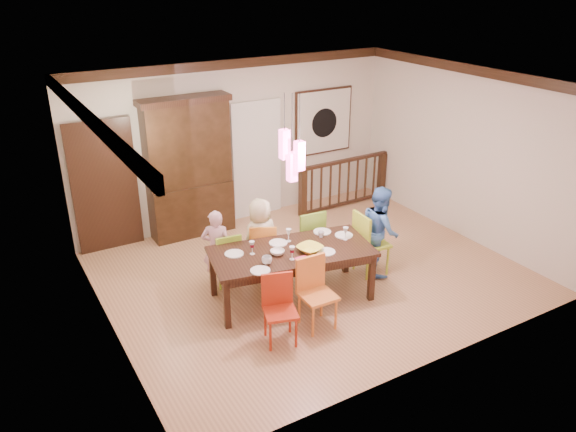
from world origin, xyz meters
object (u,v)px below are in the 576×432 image
china_hutch (189,168)px  balustrade (344,182)px  person_far_left (217,248)px  chair_far_left (226,254)px  dining_table (292,255)px  chair_end_right (372,238)px  person_far_mid (261,238)px  person_end_right (380,230)px

china_hutch → balustrade: (2.99, -0.35, -0.71)m
china_hutch → person_far_left: size_ratio=2.04×
chair_far_left → balustrade: size_ratio=0.41×
dining_table → person_far_left: 1.14m
chair_far_left → balustrade: bearing=-147.6°
chair_end_right → person_far_left: bearing=72.7°
dining_table → person_far_left: size_ratio=2.02×
chair_end_right → dining_table: bearing=94.7°
person_far_left → chair_end_right: bearing=-172.0°
person_far_left → china_hutch: bearing=-70.7°
china_hutch → person_far_mid: bearing=-79.7°
dining_table → person_end_right: 1.54m
dining_table → person_far_mid: person_far_mid is taller
chair_end_right → person_far_mid: person_far_mid is taller
balustrade → china_hutch: bearing=172.2°
person_far_mid → person_end_right: size_ratio=0.89×
china_hutch → dining_table: bearing=-81.3°
chair_far_left → person_far_left: bearing=-11.9°
person_far_left → dining_table: bearing=160.3°
person_far_mid → person_end_right: person_end_right is taller
balustrade → person_far_mid: size_ratio=1.64×
chair_far_left → balustrade: balustrade is taller
chair_end_right → balustrade: chair_end_right is taller
person_end_right → balustrade: bearing=-0.1°
china_hutch → person_far_mid: (0.35, -1.92, -0.59)m
person_far_left → person_end_right: 2.45m
dining_table → balustrade: (2.58, 2.37, -0.17)m
balustrade → dining_table: bearing=-138.6°
chair_far_left → person_far_left: (-0.12, 0.04, 0.11)m
person_far_mid → person_end_right: bearing=149.2°
balustrade → person_far_left: (-3.32, -1.50, 0.09)m
chair_far_left → person_end_right: (2.17, -0.83, 0.21)m
person_far_left → person_end_right: bearing=-171.3°
chair_end_right → balustrade: (1.16, 2.35, -0.07)m
chair_end_right → china_hutch: 3.32m
person_far_left → person_end_right: size_ratio=0.86×
chair_far_left → person_end_right: person_end_right is taller
chair_far_left → china_hutch: bearing=-89.7°
chair_far_left → chair_end_right: 2.20m
china_hutch → person_end_right: china_hutch is taller
chair_far_left → chair_end_right: chair_end_right is taller
chair_far_left → chair_end_right: size_ratio=0.84×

